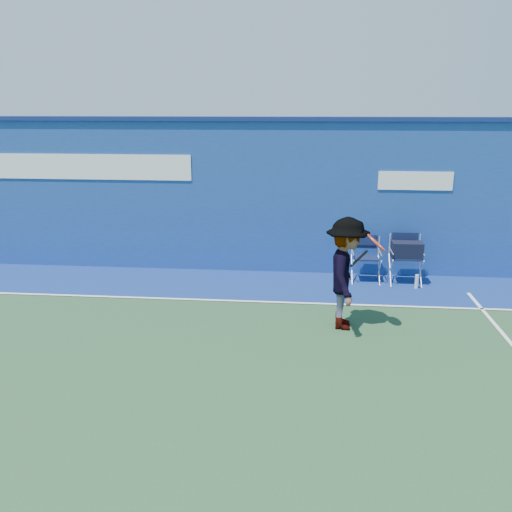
# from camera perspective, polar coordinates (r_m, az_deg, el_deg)

# --- Properties ---
(ground) EXTENTS (80.00, 80.00, 0.00)m
(ground) POSITION_cam_1_polar(r_m,az_deg,el_deg) (6.66, -8.94, -14.26)
(ground) COLOR #254628
(ground) RESTS_ON ground
(stadium_wall) EXTENTS (24.00, 0.50, 3.08)m
(stadium_wall) POSITION_cam_1_polar(r_m,az_deg,el_deg) (11.03, -2.72, 6.49)
(stadium_wall) COLOR navy
(stadium_wall) RESTS_ON ground
(out_of_bounds_strip) EXTENTS (24.00, 1.80, 0.01)m
(out_of_bounds_strip) POSITION_cam_1_polar(r_m,az_deg,el_deg) (10.34, -3.44, -2.98)
(out_of_bounds_strip) COLOR navy
(out_of_bounds_strip) RESTS_ON ground
(court_lines) EXTENTS (24.00, 12.00, 0.01)m
(court_lines) POSITION_cam_1_polar(r_m,az_deg,el_deg) (7.17, -7.76, -11.82)
(court_lines) COLOR white
(court_lines) RESTS_ON out_of_bounds_strip
(directors_chair_left) EXTENTS (0.52, 0.48, 0.88)m
(directors_chair_left) POSITION_cam_1_polar(r_m,az_deg,el_deg) (10.65, 11.45, -1.10)
(directors_chair_left) COLOR silver
(directors_chair_left) RESTS_ON ground
(directors_chair_right) EXTENTS (0.56, 0.50, 0.94)m
(directors_chair_right) POSITION_cam_1_polar(r_m,az_deg,el_deg) (10.67, 15.47, -0.76)
(directors_chair_right) COLOR silver
(directors_chair_right) RESTS_ON ground
(water_bottle) EXTENTS (0.07, 0.07, 0.27)m
(water_bottle) POSITION_cam_1_polar(r_m,az_deg,el_deg) (10.49, 16.56, -2.61)
(water_bottle) COLOR silver
(water_bottle) RESTS_ON ground
(tennis_player) EXTENTS (0.90, 1.14, 1.71)m
(tennis_player) POSITION_cam_1_polar(r_m,az_deg,el_deg) (8.24, 9.49, -1.83)
(tennis_player) COLOR #EA4738
(tennis_player) RESTS_ON ground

